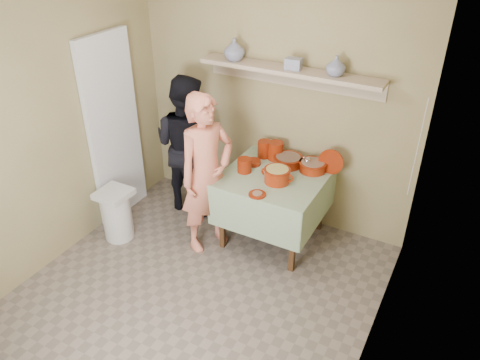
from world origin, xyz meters
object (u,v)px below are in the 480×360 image
Objects in this scene: person_cook at (207,175)px; cazuela_rice at (277,174)px; serving_table at (274,185)px; person_helper at (186,144)px; trash_bin at (117,214)px.

person_cook reaches higher than cazuela_rice.
person_cook reaches higher than serving_table.
serving_table is 0.25m from cazuela_rice.
cazuela_rice is at bearing -57.46° from serving_table.
person_cook is at bearing 139.19° from person_helper.
cazuela_rice is at bearing 169.28° from person_helper.
person_helper is 1.05m from trash_bin.
person_cook is 4.93× the size of cazuela_rice.
trash_bin is (-1.42, -0.75, -0.36)m from serving_table.
person_helper is 2.78× the size of trash_bin.
person_helper reaches higher than trash_bin.
serving_table is 1.65m from trash_bin.
cazuela_rice is at bearing -42.14° from person_cook.
person_cook is 1.67× the size of serving_table.
serving_table is (0.54, 0.39, -0.17)m from person_cook.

